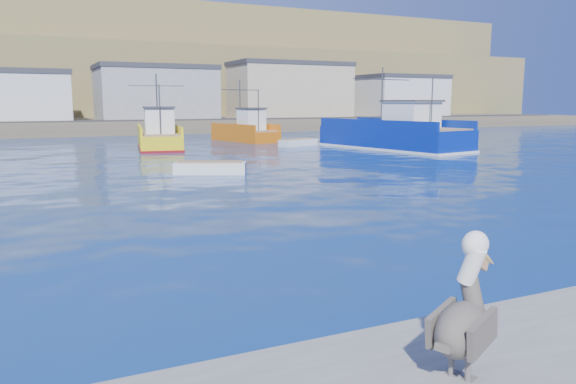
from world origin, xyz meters
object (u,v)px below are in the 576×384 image
at_px(trawler_yellow_b, 159,137).
at_px(boat_orange, 246,131).
at_px(skiff_mid, 210,169).
at_px(pelican, 465,316).
at_px(trawler_blue, 395,135).
at_px(skiff_extra, 298,143).
at_px(skiff_far, 383,140).

relative_size(trawler_yellow_b, boat_orange, 1.17).
bearing_deg(boat_orange, skiff_mid, -115.53).
bearing_deg(pelican, trawler_blue, 55.13).
xyz_separation_m(trawler_yellow_b, pelican, (-5.65, -42.20, 0.32)).
bearing_deg(pelican, skiff_extra, 66.32).
height_order(trawler_yellow_b, trawler_blue, trawler_blue).
xyz_separation_m(boat_orange, pelican, (-15.40, -47.19, 0.25)).
distance_m(trawler_yellow_b, skiff_mid, 18.10).
bearing_deg(pelican, boat_orange, 71.93).
xyz_separation_m(skiff_mid, pelican, (-4.40, -24.16, 1.00)).
bearing_deg(boat_orange, skiff_far, -35.60).
bearing_deg(boat_orange, pelican, -108.07).
relative_size(skiff_extra, pelican, 2.15).
height_order(trawler_yellow_b, skiff_mid, trawler_yellow_b).
xyz_separation_m(skiff_extra, pelican, (-17.33, -39.52, 1.01)).
relative_size(trawler_yellow_b, skiff_extra, 2.59).
xyz_separation_m(boat_orange, skiff_extra, (1.93, -7.67, -0.77)).
xyz_separation_m(trawler_blue, skiff_mid, (-18.86, -9.22, -0.90)).
bearing_deg(skiff_mid, trawler_blue, 26.05).
distance_m(trawler_yellow_b, pelican, 42.58).
height_order(trawler_yellow_b, boat_orange, trawler_yellow_b).
relative_size(skiff_far, pelican, 2.56).
bearing_deg(trawler_blue, skiff_far, 63.61).
height_order(skiff_far, skiff_extra, skiff_far).
relative_size(skiff_far, skiff_extra, 1.19).
distance_m(skiff_far, pelican, 47.37).
relative_size(skiff_mid, pelican, 2.25).
bearing_deg(trawler_blue, pelican, -124.87).
distance_m(trawler_yellow_b, boat_orange, 10.95).
height_order(skiff_mid, pelican, pelican).
height_order(skiff_mid, skiff_extra, skiff_mid).
bearing_deg(skiff_mid, pelican, -100.32).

